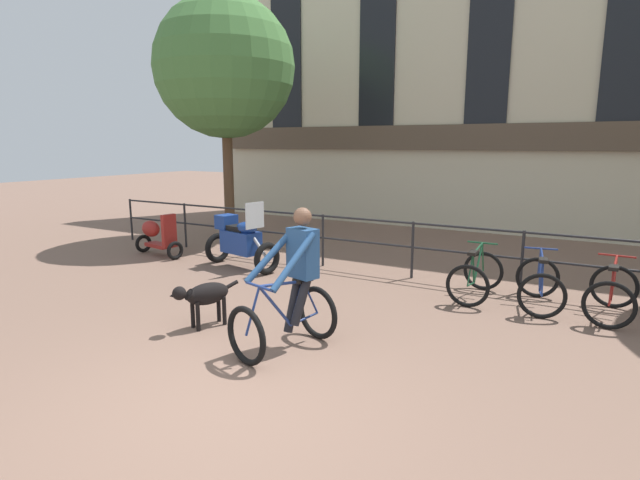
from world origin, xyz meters
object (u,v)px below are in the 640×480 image
object	(u,v)px
cyclist_with_bike	(292,287)
parked_bicycle_mid_right	(612,294)
dog	(204,295)
parked_bicycle_mid_left	(540,284)
parked_scooter	(157,235)
parked_bicycle_near_lamp	(476,276)
parked_motorcycle	(240,240)

from	to	relation	value
cyclist_with_bike	parked_bicycle_mid_right	distance (m)	4.58
dog	parked_bicycle_mid_left	xyz separation A→B (m)	(3.81, 3.11, -0.09)
parked_bicycle_mid_right	parked_scooter	size ratio (longest dim) A/B	0.87
parked_bicycle_near_lamp	parked_bicycle_mid_left	bearing A→B (deg)	-179.44
dog	parked_bicycle_mid_left	distance (m)	4.92
parked_bicycle_mid_right	parked_scooter	distance (m)	8.68
parked_bicycle_mid_left	parked_scooter	size ratio (longest dim) A/B	0.91
cyclist_with_bike	parked_bicycle_mid_left	bearing A→B (deg)	68.25
cyclist_with_bike	parked_bicycle_near_lamp	size ratio (longest dim) A/B	1.52
parked_motorcycle	parked_bicycle_mid_left	size ratio (longest dim) A/B	1.42
parked_bicycle_mid_left	parked_bicycle_mid_right	distance (m)	0.94
parked_bicycle_mid_right	dog	bearing A→B (deg)	36.88
parked_bicycle_near_lamp	parked_scooter	size ratio (longest dim) A/B	0.84
dog	parked_bicycle_near_lamp	world-z (taller)	parked_bicycle_near_lamp
parked_bicycle_near_lamp	parked_bicycle_mid_right	distance (m)	1.88
parked_motorcycle	parked_bicycle_near_lamp	bearing A→B (deg)	-74.53
cyclist_with_bike	parked_bicycle_mid_right	xyz separation A→B (m)	(3.35, 3.10, -0.41)
parked_bicycle_mid_left	parked_bicycle_mid_right	world-z (taller)	same
parked_bicycle_mid_left	parked_bicycle_mid_right	xyz separation A→B (m)	(0.94, -0.00, 0.00)
parked_bicycle_mid_left	parked_scooter	xyz separation A→B (m)	(-7.73, -0.33, 0.10)
dog	parked_scooter	world-z (taller)	parked_scooter
parked_motorcycle	parked_bicycle_mid_left	world-z (taller)	parked_motorcycle
parked_bicycle_mid_left	cyclist_with_bike	bearing A→B (deg)	42.72
parked_motorcycle	parked_scooter	distance (m)	2.30
cyclist_with_bike	parked_motorcycle	xyz separation A→B (m)	(-3.02, 2.80, -0.20)
parked_bicycle_near_lamp	parked_bicycle_mid_left	xyz separation A→B (m)	(0.94, 0.00, 0.00)
cyclist_with_bike	parked_bicycle_near_lamp	bearing A→B (deg)	80.74
parked_bicycle_mid_right	parked_scooter	bearing A→B (deg)	5.80
parked_bicycle_mid_left	parked_scooter	world-z (taller)	parked_scooter
parked_bicycle_mid_left	parked_motorcycle	bearing A→B (deg)	-6.22
dog	parked_scooter	distance (m)	4.81
dog	parked_bicycle_near_lamp	size ratio (longest dim) A/B	0.85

